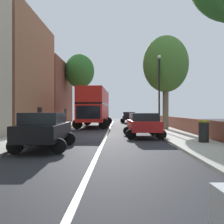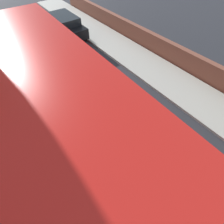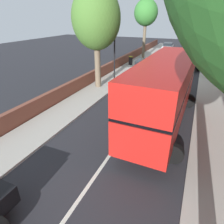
{
  "view_description": "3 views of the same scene",
  "coord_description": "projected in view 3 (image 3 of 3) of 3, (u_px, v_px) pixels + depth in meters",
  "views": [
    {
      "loc": [
        0.8,
        -18.0,
        1.73
      ],
      "look_at": [
        0.31,
        5.79,
        1.66
      ],
      "focal_mm": 41.44,
      "sensor_mm": 36.0,
      "label": 1
    },
    {
      "loc": [
        -2.06,
        8.59,
        5.87
      ],
      "look_at": [
        -0.35,
        10.83,
        2.33
      ],
      "focal_mm": 24.6,
      "sensor_mm": 36.0,
      "label": 2
    },
    {
      "loc": [
        -3.23,
        21.59,
        6.26
      ],
      "look_at": [
        1.14,
        11.51,
        0.85
      ],
      "focal_mm": 31.66,
      "sensor_mm": 36.0,
      "label": 3
    }
  ],
  "objects": [
    {
      "name": "street_tree_left_0",
      "position": [
        217.0,
        17.0,
        30.45
      ],
      "size": [
        5.16,
        5.16,
        8.88
      ],
      "color": "brown",
      "rests_on": "sidewalk_left"
    },
    {
      "name": "sidewalk_left",
      "position": [
        212.0,
        83.0,
        19.92
      ],
      "size": [
        2.6,
        60.0,
        0.12
      ],
      "primitive_type": "cube",
      "color": "#B2ADA3",
      "rests_on": "ground"
    },
    {
      "name": "double_decker_bus",
      "position": [
        165.0,
        89.0,
        11.62
      ],
      "size": [
        3.73,
        10.17,
        4.06
      ],
      "color": "red",
      "rests_on": "ground"
    },
    {
      "name": "parked_car_black_left_1",
      "position": [
        192.0,
        61.0,
        25.58
      ],
      "size": [
        2.51,
        4.61,
        1.67
      ],
      "color": "black",
      "rests_on": "ground"
    },
    {
      "name": "street_tree_right_1",
      "position": [
        96.0,
        19.0,
        16.36
      ],
      "size": [
        4.09,
        4.09,
        8.45
      ],
      "color": "brown",
      "rests_on": "sidewalk_right"
    },
    {
      "name": "parked_car_red_right_2",
      "position": [
        144.0,
        66.0,
        22.93
      ],
      "size": [
        2.58,
        4.57,
        1.61
      ],
      "color": "#AD1919",
      "rests_on": "ground"
    },
    {
      "name": "parked_car_white_right_0",
      "position": [
        168.0,
        47.0,
        36.84
      ],
      "size": [
        2.51,
        3.97,
        1.64
      ],
      "color": "silver",
      "rests_on": "ground"
    },
    {
      "name": "street_tree_right_3",
      "position": [
        146.0,
        13.0,
        28.09
      ],
      "size": [
        3.35,
        3.35,
        8.29
      ],
      "color": "brown",
      "rests_on": "sidewalk_right"
    },
    {
      "name": "lamppost_right",
      "position": [
        115.0,
        44.0,
        18.55
      ],
      "size": [
        0.32,
        0.32,
        6.31
      ],
      "color": "black",
      "rests_on": "sidewalk_right"
    },
    {
      "name": "sidewalk_right",
      "position": [
        122.0,
        73.0,
        23.41
      ],
      "size": [
        2.6,
        60.0,
        0.12
      ],
      "primitive_type": "cube",
      "color": "#B2ADA3",
      "rests_on": "ground"
    },
    {
      "name": "litter_bin_right",
      "position": [
        131.0,
        60.0,
        26.95
      ],
      "size": [
        0.55,
        0.55,
        1.14
      ],
      "color": "black",
      "rests_on": "sidewalk_right"
    },
    {
      "name": "road_centre_line",
      "position": [
        163.0,
        78.0,
        21.69
      ],
      "size": [
        0.16,
        54.0,
        0.01
      ],
      "primitive_type": "cube",
      "color": "silver",
      "rests_on": "ground"
    },
    {
      "name": "ground_plane",
      "position": [
        163.0,
        78.0,
        21.69
      ],
      "size": [
        84.0,
        84.0,
        0.0
      ],
      "primitive_type": "plane",
      "color": "#28282D"
    },
    {
      "name": "boundary_wall_right",
      "position": [
        110.0,
        68.0,
        23.73
      ],
      "size": [
        0.36,
        54.0,
        1.18
      ],
      "primitive_type": "cube",
      "color": "brown",
      "rests_on": "ground"
    }
  ]
}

